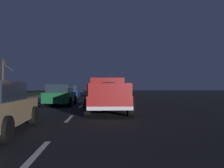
# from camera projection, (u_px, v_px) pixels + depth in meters

# --- Properties ---
(ground) EXTENTS (144.00, 144.00, 0.00)m
(ground) POSITION_uv_depth(u_px,v_px,m) (87.00, 100.00, 27.29)
(ground) COLOR black
(sidewalk_shoulder) EXTENTS (108.00, 4.00, 0.12)m
(sidewalk_shoulder) POSITION_uv_depth(u_px,v_px,m) (33.00, 99.00, 26.99)
(sidewalk_shoulder) COLOR slate
(sidewalk_shoulder) RESTS_ON ground
(lane_markings) EXTENTS (108.00, 3.54, 0.01)m
(lane_markings) POSITION_uv_depth(u_px,v_px,m) (65.00, 99.00, 29.37)
(lane_markings) COLOR silver
(lane_markings) RESTS_ON ground
(pickup_truck) EXTENTS (5.43, 2.29, 1.87)m
(pickup_truck) POSITION_uv_depth(u_px,v_px,m) (108.00, 94.00, 13.63)
(pickup_truck) COLOR maroon
(pickup_truck) RESTS_ON ground
(sedan_black) EXTENTS (4.42, 2.05, 1.54)m
(sedan_black) POSITION_uv_depth(u_px,v_px,m) (101.00, 91.00, 34.57)
(sedan_black) COLOR black
(sedan_black) RESTS_ON ground
(sedan_green) EXTENTS (4.44, 2.09, 1.54)m
(sedan_green) POSITION_uv_depth(u_px,v_px,m) (60.00, 95.00, 18.76)
(sedan_green) COLOR #14592D
(sedan_green) RESTS_ON ground
(sedan_blue) EXTENTS (4.41, 2.04, 1.54)m
(sedan_blue) POSITION_uv_depth(u_px,v_px,m) (71.00, 92.00, 28.10)
(sedan_blue) COLOR navy
(sedan_blue) RESTS_ON ground
(bare_tree_far) EXTENTS (1.42, 1.43, 5.25)m
(bare_tree_far) POSITION_uv_depth(u_px,v_px,m) (3.00, 77.00, 34.55)
(bare_tree_far) COLOR #423323
(bare_tree_far) RESTS_ON ground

